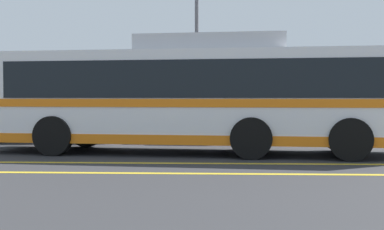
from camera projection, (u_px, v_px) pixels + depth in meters
ground_plane at (198, 151)px, 14.50m from camera, size 220.00×220.00×0.00m
lane_strip_0 at (187, 163)px, 11.86m from camera, size 30.78×0.20×0.01m
lane_strip_1 at (182, 173)px, 10.27m from camera, size 30.78×0.20×0.01m
curb_strip at (199, 136)px, 19.00m from camera, size 38.78×0.36×0.15m
transit_bus at (193, 95)px, 14.00m from camera, size 11.28×3.72×3.04m
parked_car_1 at (46, 119)px, 17.79m from camera, size 4.87×1.85×1.40m
parked_car_2 at (219, 121)px, 17.62m from camera, size 4.54×2.25×1.37m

